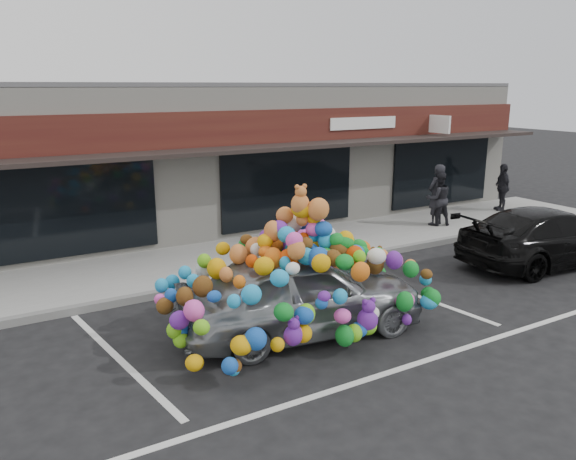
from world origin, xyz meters
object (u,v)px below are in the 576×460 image
pedestrian_b (438,199)px  pedestrian_c (502,187)px  pedestrian_a (436,195)px  toy_car (301,284)px  black_sedan (548,236)px

pedestrian_b → pedestrian_c: bearing=-153.9°
pedestrian_a → pedestrian_b: (-0.00, -0.08, -0.11)m
pedestrian_a → pedestrian_b: size_ratio=1.14×
pedestrian_b → pedestrian_c: size_ratio=1.03×
pedestrian_c → pedestrian_b: bearing=-55.0°
toy_car → black_sedan: bearing=-79.3°
toy_car → black_sedan: size_ratio=1.01×
toy_car → pedestrian_b: size_ratio=2.99×
black_sedan → pedestrian_a: pedestrian_a is taller
toy_car → pedestrian_a: size_ratio=2.63×
pedestrian_a → pedestrian_c: pedestrian_a is taller
pedestrian_a → pedestrian_c: size_ratio=1.17×
black_sedan → pedestrian_b: bearing=3.3°
black_sedan → toy_car: bearing=97.6°
toy_car → pedestrian_c: (10.72, 4.60, 0.03)m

